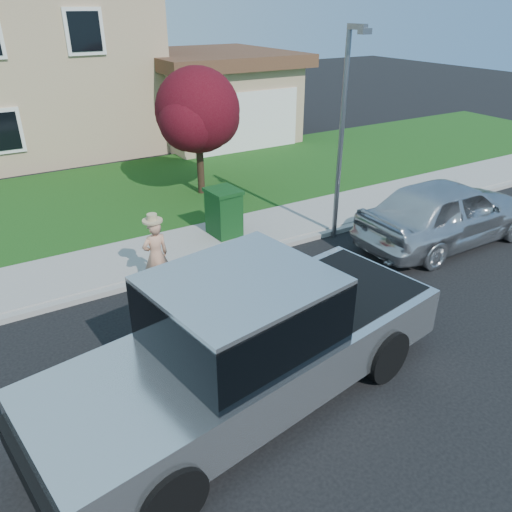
{
  "coord_description": "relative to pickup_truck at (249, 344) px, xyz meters",
  "views": [
    {
      "loc": [
        -3.48,
        -6.42,
        5.47
      ],
      "look_at": [
        0.82,
        0.79,
        1.2
      ],
      "focal_mm": 35.0,
      "sensor_mm": 36.0,
      "label": 1
    }
  ],
  "objects": [
    {
      "name": "street_lamp",
      "position": [
        4.88,
        3.97,
        1.89
      ],
      "size": [
        0.25,
        0.65,
        5.08
      ],
      "rotation": [
        0.0,
        0.0,
        -0.02
      ],
      "color": "slate",
      "rests_on": "ground"
    },
    {
      "name": "curb",
      "position": [
        1.53,
        4.17,
        -0.95
      ],
      "size": [
        40.0,
        0.2,
        0.12
      ],
      "primitive_type": "cube",
      "color": "gray",
      "rests_on": "ground"
    },
    {
      "name": "sedan",
      "position": [
        7.03,
        2.31,
        -0.17
      ],
      "size": [
        4.93,
        1.99,
        1.68
      ],
      "primitive_type": "imported",
      "rotation": [
        0.0,
        0.0,
        1.57
      ],
      "color": "silver",
      "rests_on": "ground"
    },
    {
      "name": "ornamental_tree",
      "position": [
        3.3,
        8.64,
        1.52
      ],
      "size": [
        2.77,
        2.5,
        3.8
      ],
      "color": "black",
      "rests_on": "lawn"
    },
    {
      "name": "lawn",
      "position": [
        1.53,
        9.77,
        -0.96
      ],
      "size": [
        40.0,
        7.0,
        0.1
      ],
      "primitive_type": "cube",
      "color": "#133E11",
      "rests_on": "ground"
    },
    {
      "name": "pickup_truck",
      "position": [
        0.0,
        0.0,
        0.0
      ],
      "size": [
        6.85,
        3.26,
        2.16
      ],
      "rotation": [
        0.0,
        0.0,
        0.16
      ],
      "color": "black",
      "rests_on": "ground"
    },
    {
      "name": "trash_bin",
      "position": [
        2.35,
        5.33,
        -0.25
      ],
      "size": [
        0.79,
        0.9,
        1.2
      ],
      "rotation": [
        0.0,
        0.0,
        0.07
      ],
      "color": "#103C15",
      "rests_on": "sidewalk"
    },
    {
      "name": "house",
      "position": [
        1.84,
        17.66,
        2.16
      ],
      "size": [
        14.0,
        11.3,
        6.85
      ],
      "color": "tan",
      "rests_on": "ground"
    },
    {
      "name": "sidewalk",
      "position": [
        1.53,
        5.27,
        -0.93
      ],
      "size": [
        40.0,
        2.0,
        0.15
      ],
      "primitive_type": "cube",
      "color": "gray",
      "rests_on": "ground"
    },
    {
      "name": "woman",
      "position": [
        -0.0,
        3.87,
        -0.2
      ],
      "size": [
        0.59,
        0.41,
        1.7
      ],
      "rotation": [
        0.0,
        0.0,
        3.21
      ],
      "color": "tan",
      "rests_on": "ground"
    },
    {
      "name": "ground",
      "position": [
        0.53,
        1.27,
        -1.01
      ],
      "size": [
        80.0,
        80.0,
        0.0
      ],
      "primitive_type": "plane",
      "color": "black",
      "rests_on": "ground"
    }
  ]
}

